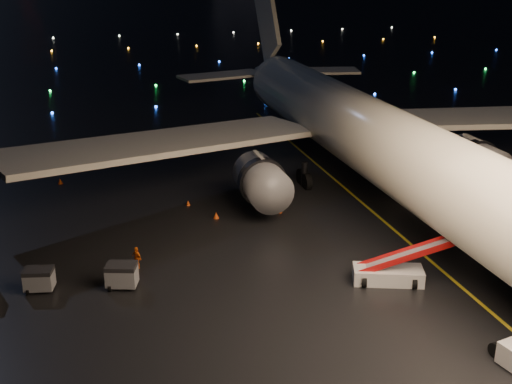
# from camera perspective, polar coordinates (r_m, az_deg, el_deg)

# --- Properties ---
(ground) EXTENTS (2000.00, 2000.00, 0.00)m
(ground) POSITION_cam_1_polar(r_m,az_deg,el_deg) (329.01, -13.90, 16.23)
(ground) COLOR black
(ground) RESTS_ON ground
(lane_centre) EXTENTS (0.25, 80.00, 0.02)m
(lane_centre) POSITION_cam_1_polar(r_m,az_deg,el_deg) (52.94, 11.59, -2.81)
(lane_centre) COLOR gold
(lane_centre) RESTS_ON ground
(airliner) EXTENTS (64.84, 61.65, 18.22)m
(airliner) POSITION_cam_1_polar(r_m,az_deg,el_deg) (61.20, 8.02, 9.47)
(airliner) COLOR silver
(airliner) RESTS_ON ground
(belt_loader) EXTENTS (6.93, 3.91, 3.25)m
(belt_loader) POSITION_cam_1_polar(r_m,az_deg,el_deg) (43.24, 11.74, -5.92)
(belt_loader) COLOR silver
(belt_loader) RESTS_ON ground
(crew_c) EXTENTS (0.83, 1.01, 1.61)m
(crew_c) POSITION_cam_1_polar(r_m,az_deg,el_deg) (45.25, -10.56, -5.76)
(crew_c) COLOR orange
(crew_c) RESTS_ON ground
(safety_cone_0) EXTENTS (0.50, 0.50, 0.55)m
(safety_cone_0) POSITION_cam_1_polar(r_m,az_deg,el_deg) (53.01, -3.57, -2.06)
(safety_cone_0) COLOR #F65312
(safety_cone_0) RESTS_ON ground
(safety_cone_1) EXTENTS (0.52, 0.52, 0.48)m
(safety_cone_1) POSITION_cam_1_polar(r_m,az_deg,el_deg) (54.09, 2.11, -1.61)
(safety_cone_1) COLOR #F65312
(safety_cone_1) RESTS_ON ground
(safety_cone_2) EXTENTS (0.47, 0.47, 0.44)m
(safety_cone_2) POSITION_cam_1_polar(r_m,az_deg,el_deg) (55.98, -6.06, -0.95)
(safety_cone_2) COLOR #F65312
(safety_cone_2) RESTS_ON ground
(safety_cone_3) EXTENTS (0.62, 0.62, 0.55)m
(safety_cone_3) POSITION_cam_1_polar(r_m,az_deg,el_deg) (63.60, -17.01, 0.93)
(safety_cone_3) COLOR #F65312
(safety_cone_3) RESTS_ON ground
(taxiway_lights) EXTENTS (164.00, 92.00, 0.36)m
(taxiway_lights) POSITION_cam_1_polar(r_m,az_deg,el_deg) (136.14, -10.75, 11.44)
(taxiway_lights) COLOR black
(taxiway_lights) RESTS_ON ground
(baggage_cart_0) EXTENTS (2.26, 1.87, 1.66)m
(baggage_cart_0) POSITION_cam_1_polar(r_m,az_deg,el_deg) (42.98, -11.84, -7.29)
(baggage_cart_0) COLOR gray
(baggage_cart_0) RESTS_ON ground
(baggage_cart_2) EXTENTS (2.03, 1.61, 1.54)m
(baggage_cart_2) POSITION_cam_1_polar(r_m,az_deg,el_deg) (44.00, -18.72, -7.40)
(baggage_cart_2) COLOR gray
(baggage_cart_2) RESTS_ON ground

